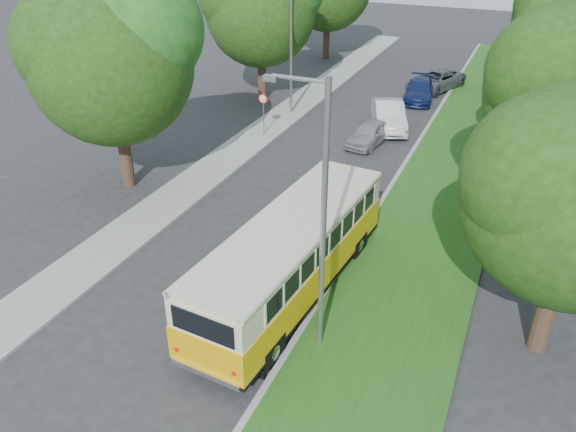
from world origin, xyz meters
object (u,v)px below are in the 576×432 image
at_px(vintage_bus, 291,258).
at_px(car_grey, 435,80).
at_px(car_silver, 369,133).
at_px(lamppost_near, 320,216).
at_px(lamppost_far, 290,45).
at_px(car_white, 389,116).
at_px(car_blue, 420,91).

height_order(vintage_bus, car_grey, vintage_bus).
bearing_deg(car_silver, lamppost_near, -70.46).
distance_m(lamppost_far, car_white, 7.03).
distance_m(car_silver, car_white, 2.76).
height_order(vintage_bus, car_white, vintage_bus).
bearing_deg(car_silver, vintage_bus, -75.60).
relative_size(car_white, car_blue, 1.05).
relative_size(lamppost_far, car_blue, 1.71).
height_order(lamppost_far, car_white, lamppost_far).
distance_m(car_silver, car_grey, 11.38).
xyz_separation_m(vintage_bus, car_grey, (-0.08, 25.07, -0.75)).
relative_size(lamppost_far, vintage_bus, 0.78).
bearing_deg(lamppost_near, lamppost_far, 115.71).
xyz_separation_m(lamppost_far, car_grey, (7.19, 8.52, -3.44)).
bearing_deg(car_silver, car_grey, 91.85).
relative_size(car_silver, car_blue, 0.83).
bearing_deg(car_grey, car_white, -75.07).
height_order(car_silver, car_white, car_white).
bearing_deg(car_white, car_blue, 63.83).
bearing_deg(car_silver, car_blue, 93.12).
distance_m(car_white, car_blue, 5.96).
xyz_separation_m(lamppost_far, car_blue, (6.69, 5.90, -3.48)).
distance_m(lamppost_far, car_blue, 9.57).
bearing_deg(car_white, vintage_bus, -107.56).
height_order(lamppost_near, car_white, lamppost_near).
distance_m(lamppost_near, car_blue, 24.78).
bearing_deg(vintage_bus, car_silver, 100.61).
bearing_deg(car_silver, lamppost_far, 163.23).
height_order(lamppost_near, car_grey, lamppost_near).
relative_size(vintage_bus, car_grey, 1.97).
xyz_separation_m(lamppost_far, vintage_bus, (7.26, -16.55, -2.69)).
relative_size(lamppost_near, car_white, 1.73).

